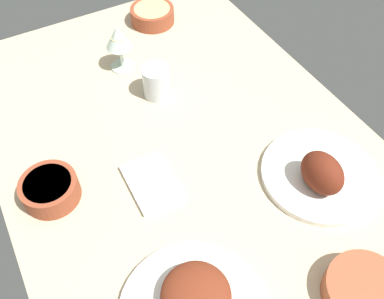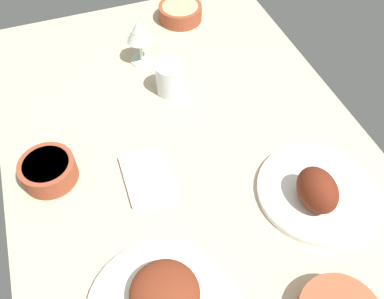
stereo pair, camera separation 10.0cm
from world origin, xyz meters
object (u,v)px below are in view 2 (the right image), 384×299
Objects in this scene: wine_glass at (139,33)px; bowl_cream at (48,170)px; plate_near_viewer at (317,191)px; bowl_potatoes at (180,12)px; water_tumbler at (170,79)px; folded_napkin at (146,177)px.

bowl_cream is at bearing -43.13° from wine_glass.
bowl_cream is 0.92× the size of wine_glass.
bowl_potatoes is at bearing -175.49° from plate_near_viewer.
bowl_potatoes is (-50.46, 49.75, -0.26)cm from bowl_cream.
bowl_cream is at bearing -44.60° from bowl_potatoes.
wine_glass reaches higher than bowl_potatoes.
water_tumbler is at bearing 14.29° from wine_glass.
bowl_potatoes is 1.02× the size of wine_glass.
water_tumbler is (-18.72, 35.81, 1.45)cm from bowl_cream.
wine_glass is 16.74cm from water_tumbler.
plate_near_viewer is at bearing 23.96° from water_tumbler.
water_tumbler reaches higher than bowl_cream.
plate_near_viewer is at bearing 64.81° from bowl_cream.
water_tumbler is (-44.96, -19.98, 1.60)cm from plate_near_viewer.
water_tumbler is at bearing 151.04° from folded_napkin.
bowl_potatoes is at bearing 156.29° from water_tumbler.
plate_near_viewer is at bearing 21.61° from wine_glass.
wine_glass is 0.93× the size of folded_napkin.
bowl_potatoes is at bearing 135.40° from bowl_cream.
bowl_potatoes is 65.02cm from folded_napkin.
bowl_potatoes reaches higher than folded_napkin.
wine_glass is 44.29cm from folded_napkin.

